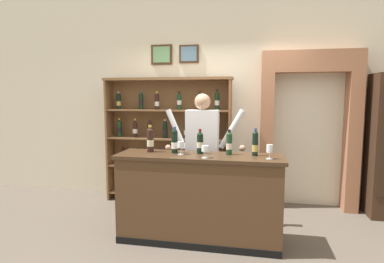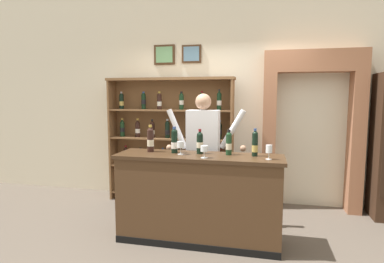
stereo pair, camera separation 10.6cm
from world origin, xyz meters
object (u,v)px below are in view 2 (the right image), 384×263
object	(u,v)px
wine_shelf	(171,137)
wine_glass_spare	(204,149)
wine_glass_center	(181,145)
tasting_bottle_rosso	(150,139)
wine_glass_right	(269,150)
tasting_bottle_super_tuscan	(229,143)
tasting_bottle_vin_santo	(200,142)
shopkeeper	(203,145)
tasting_bottle_prosecco	(255,144)
tasting_counter	(199,198)
tasting_bottle_chianti	(174,141)

from	to	relation	value
wine_shelf	wine_glass_spare	world-z (taller)	wine_shelf
wine_shelf	wine_glass_center	size ratio (longest dim) A/B	13.37
tasting_bottle_rosso	wine_glass_right	distance (m)	1.38
wine_shelf	tasting_bottle_super_tuscan	size ratio (longest dim) A/B	6.99
tasting_bottle_rosso	tasting_bottle_vin_santo	xyz separation A→B (m)	(0.60, 0.01, -0.02)
shopkeeper	wine_glass_right	size ratio (longest dim) A/B	11.07
wine_glass_right	tasting_bottle_prosecco	bearing A→B (deg)	133.66
shopkeeper	wine_glass_right	bearing A→B (deg)	-35.96
wine_glass_right	wine_glass_spare	xyz separation A→B (m)	(-0.67, -0.08, -0.01)
tasting_counter	tasting_bottle_super_tuscan	distance (m)	0.72
shopkeeper	tasting_bottle_prosecco	xyz separation A→B (m)	(0.66, -0.43, 0.10)
tasting_bottle_vin_santo	wine_glass_right	xyz separation A→B (m)	(0.77, -0.17, -0.03)
wine_shelf	tasting_bottle_chianti	world-z (taller)	wine_shelf
tasting_bottle_chianti	tasting_counter	bearing A→B (deg)	-12.21
wine_glass_right	wine_glass_center	size ratio (longest dim) A/B	1.03
tasting_bottle_super_tuscan	tasting_bottle_chianti	bearing A→B (deg)	-178.49
tasting_bottle_vin_santo	wine_glass_spare	distance (m)	0.26
wine_shelf	tasting_bottle_prosecco	world-z (taller)	wine_shelf
tasting_counter	shopkeeper	world-z (taller)	shopkeeper
tasting_bottle_vin_santo	tasting_bottle_super_tuscan	distance (m)	0.33
tasting_bottle_chianti	tasting_bottle_super_tuscan	distance (m)	0.63
tasting_bottle_super_tuscan	wine_glass_spare	xyz separation A→B (m)	(-0.24, -0.24, -0.04)
tasting_bottle_super_tuscan	wine_glass_center	size ratio (longest dim) A/B	1.91
tasting_bottle_super_tuscan	shopkeeper	bearing A→B (deg)	131.52
wine_shelf	wine_glass_center	xyz separation A→B (m)	(0.51, -1.31, 0.08)
tasting_bottle_chianti	wine_glass_right	size ratio (longest dim) A/B	1.99
wine_shelf	tasting_bottle_super_tuscan	distance (m)	1.60
tasting_bottle_chianti	wine_glass_spare	size ratio (longest dim) A/B	2.29
wine_shelf	wine_glass_right	bearing A→B (deg)	-42.90
shopkeeper	tasting_bottle_rosso	distance (m)	0.71
tasting_bottle_prosecco	wine_glass_right	xyz separation A→B (m)	(0.15, -0.16, -0.03)
tasting_counter	wine_shelf	bearing A→B (deg)	119.02
tasting_bottle_vin_santo	wine_glass_spare	size ratio (longest dim) A/B	2.13
wine_shelf	tasting_bottle_prosecco	bearing A→B (deg)	-42.49
tasting_bottle_chianti	wine_shelf	bearing A→B (deg)	108.69
shopkeeper	tasting_bottle_chianti	world-z (taller)	shopkeeper
wine_shelf	tasting_bottle_vin_santo	xyz separation A→B (m)	(0.71, -1.21, 0.11)
tasting_counter	tasting_bottle_prosecco	bearing A→B (deg)	6.66
wine_glass_spare	wine_glass_center	xyz separation A→B (m)	(-0.30, 0.14, 0.02)
tasting_bottle_chianti	tasting_bottle_vin_santo	size ratio (longest dim) A/B	1.07
tasting_counter	wine_glass_center	size ratio (longest dim) A/B	12.61
shopkeeper	tasting_bottle_super_tuscan	xyz separation A→B (m)	(0.37, -0.42, 0.10)
wine_glass_right	wine_glass_spare	distance (m)	0.68
tasting_counter	tasting_bottle_prosecco	world-z (taller)	tasting_bottle_prosecco
wine_glass_right	tasting_bottle_rosso	bearing A→B (deg)	173.31
tasting_bottle_vin_santo	wine_glass_center	size ratio (longest dim) A/B	1.91
tasting_bottle_chianti	tasting_bottle_prosecco	distance (m)	0.92
tasting_counter	tasting_bottle_chianti	distance (m)	0.72
wine_shelf	tasting_bottle_vin_santo	distance (m)	1.41
wine_shelf	tasting_bottle_vin_santo	world-z (taller)	wine_shelf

